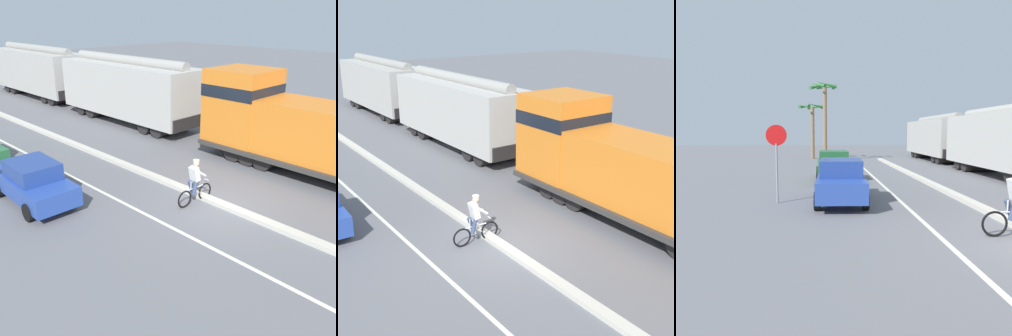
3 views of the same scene
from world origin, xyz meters
TOP-DOWN VIEW (x-y plane):
  - ground_plane at (0.00, 0.00)m, footprint 120.00×120.00m
  - median_curb at (0.00, 6.00)m, footprint 0.36×36.00m
  - lane_stripe at (-2.40, 6.00)m, footprint 0.14×36.00m
  - locomotive at (5.16, -0.80)m, footprint 3.10×11.61m
  - hopper_car_lead at (5.16, 11.36)m, footprint 2.90×10.60m
  - hopper_car_middle at (5.16, 22.96)m, footprint 2.90×10.60m
  - cyclist at (-0.53, 0.69)m, footprint 1.71×0.48m

SIDE VIEW (x-z plane):
  - ground_plane at x=0.00m, z-range 0.00..0.00m
  - lane_stripe at x=-2.40m, z-range 0.00..0.01m
  - median_curb at x=0.00m, z-range 0.00..0.16m
  - cyclist at x=-0.53m, z-range -0.04..1.67m
  - locomotive at x=5.16m, z-range -0.30..3.90m
  - hopper_car_lead at x=5.16m, z-range -0.01..4.17m
  - hopper_car_middle at x=5.16m, z-range -0.01..4.17m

